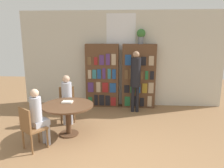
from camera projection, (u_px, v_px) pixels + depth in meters
ground_plane at (113, 166)px, 3.86m from camera, size 16.00×16.00×0.00m
wall_back at (121, 59)px, 6.96m from camera, size 6.40×0.07×3.00m
bookshelf_left at (102, 76)px, 6.93m from camera, size 1.03×0.34×1.99m
bookshelf_right at (139, 76)px, 6.85m from camera, size 1.03×0.34×1.99m
flower_vase at (141, 35)px, 6.57m from camera, size 0.26×0.26×0.45m
reading_table at (68, 110)px, 4.95m from camera, size 1.16×1.16×0.73m
chair_near_camera at (31, 126)px, 4.30m from camera, size 0.56×0.56×0.90m
chair_left_side at (67, 102)px, 5.85m from camera, size 0.50×0.50×0.90m
seated_reader_left at (67, 96)px, 5.63m from camera, size 0.34×0.40×1.26m
seated_reader_right at (39, 115)px, 4.40m from camera, size 0.37×0.39×1.24m
librarian_standing at (136, 75)px, 6.34m from camera, size 0.29×0.56×1.81m
open_book_on_table at (67, 102)px, 5.07m from camera, size 0.24×0.18×0.03m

